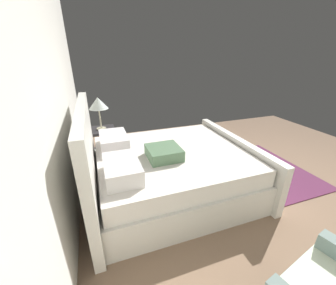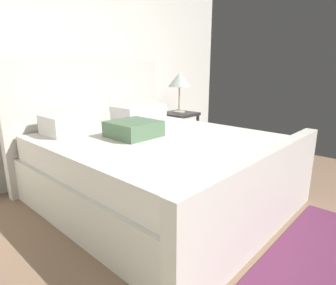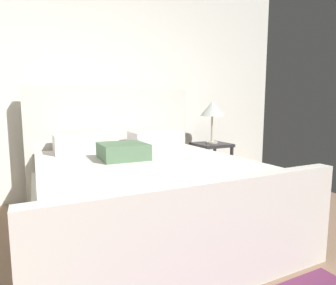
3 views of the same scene
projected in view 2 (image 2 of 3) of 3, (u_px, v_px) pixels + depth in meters
name	position (u px, v px, depth m)	size (l,w,h in m)	color
wall_back	(59.00, 50.00, 3.06)	(5.57, 0.12, 2.81)	silver
bed	(152.00, 162.00, 2.67)	(1.92, 2.16, 1.30)	silver
nightstand_right	(179.00, 126.00, 4.06)	(0.44, 0.44, 0.60)	#2B292B
table_lamp_right	(179.00, 81.00, 3.89)	(0.32, 0.32, 0.55)	#B7B293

